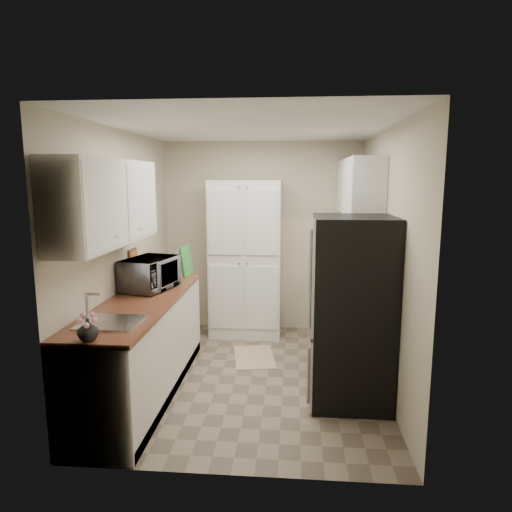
% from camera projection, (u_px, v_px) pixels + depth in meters
% --- Properties ---
extents(ground, '(3.20, 3.20, 0.00)m').
position_uv_depth(ground, '(252.00, 376.00, 4.72)').
color(ground, '#7A6B56').
rests_on(ground, ground).
extents(room_shell, '(2.64, 3.24, 2.52)m').
position_uv_depth(room_shell, '(250.00, 220.00, 4.44)').
color(room_shell, beige).
rests_on(room_shell, ground).
extents(pantry_cabinet, '(0.90, 0.55, 2.00)m').
position_uv_depth(pantry_cabinet, '(246.00, 259.00, 5.86)').
color(pantry_cabinet, silver).
rests_on(pantry_cabinet, ground).
extents(base_cabinet_left, '(0.60, 2.30, 0.88)m').
position_uv_depth(base_cabinet_left, '(143.00, 348.00, 4.31)').
color(base_cabinet_left, silver).
rests_on(base_cabinet_left, ground).
extents(countertop_left, '(0.63, 2.33, 0.04)m').
position_uv_depth(countertop_left, '(141.00, 301.00, 4.23)').
color(countertop_left, brown).
rests_on(countertop_left, base_cabinet_left).
extents(base_cabinet_right, '(0.60, 0.80, 0.88)m').
position_uv_depth(base_cabinet_right, '(339.00, 306.00, 5.73)').
color(base_cabinet_right, silver).
rests_on(base_cabinet_right, ground).
extents(countertop_right, '(0.63, 0.83, 0.04)m').
position_uv_depth(countertop_right, '(340.00, 270.00, 5.66)').
color(countertop_right, brown).
rests_on(countertop_right, base_cabinet_right).
extents(electric_range, '(0.71, 0.78, 1.13)m').
position_uv_depth(electric_range, '(344.00, 323.00, 4.94)').
color(electric_range, '#B7B7BC').
rests_on(electric_range, ground).
extents(refrigerator, '(0.70, 0.72, 1.70)m').
position_uv_depth(refrigerator, '(351.00, 311.00, 4.10)').
color(refrigerator, '#B7B7BC').
rests_on(refrigerator, ground).
extents(microwave, '(0.52, 0.65, 0.32)m').
position_uv_depth(microwave, '(150.00, 274.00, 4.57)').
color(microwave, '#BDBCC1').
rests_on(microwave, countertop_left).
extents(wine_bottle, '(0.07, 0.07, 0.26)m').
position_uv_depth(wine_bottle, '(160.00, 269.00, 4.96)').
color(wine_bottle, black).
rests_on(wine_bottle, countertop_left).
extents(flower_vase, '(0.19, 0.19, 0.15)m').
position_uv_depth(flower_vase, '(88.00, 329.00, 3.14)').
color(flower_vase, white).
rests_on(flower_vase, countertop_left).
extents(cutting_board, '(0.05, 0.28, 0.34)m').
position_uv_depth(cutting_board, '(186.00, 261.00, 5.22)').
color(cutting_board, green).
rests_on(cutting_board, countertop_left).
extents(toaster_oven, '(0.40, 0.44, 0.21)m').
position_uv_depth(toaster_oven, '(347.00, 258.00, 5.78)').
color(toaster_oven, '#AEAEB3').
rests_on(toaster_oven, countertop_right).
extents(fruit_basket, '(0.25, 0.25, 0.10)m').
position_uv_depth(fruit_basket, '(347.00, 247.00, 5.73)').
color(fruit_basket, '#DD4600').
rests_on(fruit_basket, toaster_oven).
extents(kitchen_mat, '(0.54, 0.76, 0.01)m').
position_uv_depth(kitchen_mat, '(254.00, 357.00, 5.22)').
color(kitchen_mat, '#C7B08A').
rests_on(kitchen_mat, ground).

